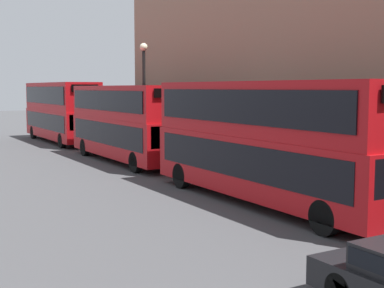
{
  "coord_description": "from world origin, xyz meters",
  "views": [
    {
      "loc": [
        -9.74,
        3.54,
        4.0
      ],
      "look_at": [
        0.48,
        21.19,
        1.85
      ],
      "focal_mm": 50.0,
      "sensor_mm": 36.0,
      "label": 1
    }
  ],
  "objects_px": {
    "bus_trailing": "(61,110)",
    "bus_third_in_queue": "(127,120)",
    "bus_second_in_queue": "(267,137)",
    "pedestrian": "(157,141)"
  },
  "relations": [
    {
      "from": "bus_third_in_queue",
      "to": "bus_trailing",
      "type": "relative_size",
      "value": 0.96
    },
    {
      "from": "bus_second_in_queue",
      "to": "bus_third_in_queue",
      "type": "distance_m",
      "value": 12.15
    },
    {
      "from": "bus_third_in_queue",
      "to": "bus_trailing",
      "type": "distance_m",
      "value": 12.17
    },
    {
      "from": "pedestrian",
      "to": "bus_second_in_queue",
      "type": "bearing_deg",
      "value": -100.81
    },
    {
      "from": "bus_second_in_queue",
      "to": "pedestrian",
      "type": "xyz_separation_m",
      "value": [
        2.64,
        13.85,
        -1.49
      ]
    },
    {
      "from": "bus_second_in_queue",
      "to": "bus_trailing",
      "type": "relative_size",
      "value": 1.03
    },
    {
      "from": "bus_third_in_queue",
      "to": "pedestrian",
      "type": "relative_size",
      "value": 5.82
    },
    {
      "from": "bus_second_in_queue",
      "to": "bus_third_in_queue",
      "type": "bearing_deg",
      "value": 90.0
    },
    {
      "from": "bus_second_in_queue",
      "to": "bus_trailing",
      "type": "height_order",
      "value": "bus_trailing"
    },
    {
      "from": "bus_trailing",
      "to": "bus_third_in_queue",
      "type": "bearing_deg",
      "value": -90.0
    }
  ]
}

